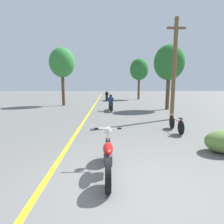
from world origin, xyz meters
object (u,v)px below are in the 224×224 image
Objects in this scene: roadside_tree_right_far at (139,70)px; motorcycle_foreground at (108,156)px; roadside_tree_right_near at (169,63)px; bicycle_parked at (176,124)px; utility_pole at (174,69)px; roadside_tree_left at (62,63)px; motorcycle_rider_lead at (111,105)px; motorcycle_rider_far at (107,97)px.

motorcycle_foreground is (-4.67, -22.12, -3.92)m from roadside_tree_right_far.
roadside_tree_right_near is 2.71× the size of motorcycle_foreground.
utility_pole is at bearing 73.40° from bicycle_parked.
utility_pole is 11.78m from roadside_tree_left.
motorcycle_rider_lead is (0.27, 10.42, 0.09)m from motorcycle_foreground.
roadside_tree_left is 2.88× the size of motorcycle_foreground.
motorcycle_foreground is at bearing -91.51° from motorcycle_rider_lead.
motorcycle_foreground is at bearing -115.19° from roadside_tree_right_near.
motorcycle_rider_far is at bearing 107.19° from utility_pole.
utility_pole is 1.09× the size of roadside_tree_right_near.
roadside_tree_right_far is at bearing 24.18° from motorcycle_rider_far.
utility_pole is at bearing 58.90° from motorcycle_foreground.
roadside_tree_left is 7.48m from motorcycle_rider_lead.
roadside_tree_left is 2.72× the size of motorcycle_rider_far.
motorcycle_foreground is (-5.29, -11.24, -3.57)m from roadside_tree_right_near.
roadside_tree_right_far is 13.07m from motorcycle_rider_lead.
bicycle_parked is (-1.51, -18.37, -4.01)m from roadside_tree_right_far.
roadside_tree_right_near is 3.25× the size of bicycle_parked.
motorcycle_rider_lead is at bearing 134.94° from utility_pole.
roadside_tree_right_near is 2.55× the size of motorcycle_rider_far.
utility_pole is 8.23m from motorcycle_foreground.
motorcycle_foreground is 0.95× the size of motorcycle_rider_lead.
roadside_tree_left is 8.06m from motorcycle_rider_far.
bicycle_parked is at bearing -54.17° from roadside_tree_left.
motorcycle_rider_lead is (-3.75, 3.76, -2.57)m from utility_pole.
motorcycle_rider_far reaches higher than bicycle_parked.
roadside_tree_left reaches higher than motorcycle_rider_lead.
roadside_tree_left is at bearing -140.90° from roadside_tree_right_far.
motorcycle_foreground is 4.90m from bicycle_parked.
bicycle_parked is at bearing -94.71° from roadside_tree_right_far.
motorcycle_foreground is 0.94× the size of motorcycle_rider_far.
roadside_tree_right_far is at bearing 85.29° from bicycle_parked.
motorcycle_foreground is at bearing -72.30° from roadside_tree_left.
roadside_tree_right_far is 18.86m from bicycle_parked.
roadside_tree_right_near reaches higher than motorcycle_rider_lead.
motorcycle_rider_lead reaches higher than bicycle_parked.
roadside_tree_left is at bearing 125.83° from bicycle_parked.
utility_pole is 15.52m from roadside_tree_right_far.
roadside_tree_left is 15.77m from motorcycle_foreground.
utility_pole is at bearing -72.81° from motorcycle_rider_far.
motorcycle_rider_lead is 1.00× the size of motorcycle_rider_far.
roadside_tree_right_far is 3.50× the size of bicycle_parked.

